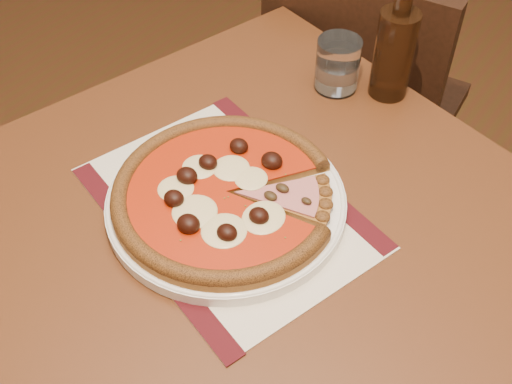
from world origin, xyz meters
TOP-DOWN VIEW (x-y plane):
  - table at (0.36, -1.15)m, footprint 0.99×0.99m
  - chair_far at (0.22, -0.53)m, footprint 0.44×0.44m
  - placemat at (0.32, -1.16)m, footprint 0.47×0.40m
  - plate at (0.32, -1.16)m, footprint 0.34×0.34m
  - pizza at (0.32, -1.16)m, footprint 0.32×0.32m
  - ham_slice at (0.40, -1.10)m, footprint 0.13×0.11m
  - water_glass at (0.31, -0.83)m, footprint 0.09×0.09m
  - bottle at (0.39, -0.79)m, footprint 0.07×0.07m

SIDE VIEW (x-z plane):
  - chair_far at x=0.22m, z-range 0.06..0.90m
  - table at x=0.36m, z-range 0.27..1.02m
  - placemat at x=0.32m, z-range 0.75..0.75m
  - plate at x=0.32m, z-range 0.75..0.77m
  - ham_slice at x=0.40m, z-range 0.77..0.79m
  - pizza at x=0.32m, z-range 0.76..0.80m
  - water_glass at x=0.31m, z-range 0.75..0.84m
  - bottle at x=0.39m, z-range 0.73..0.94m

